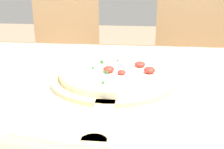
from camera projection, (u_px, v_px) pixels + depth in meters
name	position (u px, v px, depth m)	size (l,w,h in m)	color
dining_table	(110.00, 123.00, 0.75)	(1.41, 1.01, 0.72)	brown
towel_cloth	(110.00, 91.00, 0.71)	(1.33, 0.93, 0.00)	silver
pizza_peel	(112.00, 82.00, 0.75)	(0.34, 0.51, 0.01)	tan
pizza	(113.00, 73.00, 0.76)	(0.29, 0.29, 0.04)	beige
chair_left	(65.00, 61.00, 1.63)	(0.41, 0.41, 0.91)	tan
chair_right	(188.00, 65.00, 1.56)	(0.43, 0.43, 0.91)	tan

